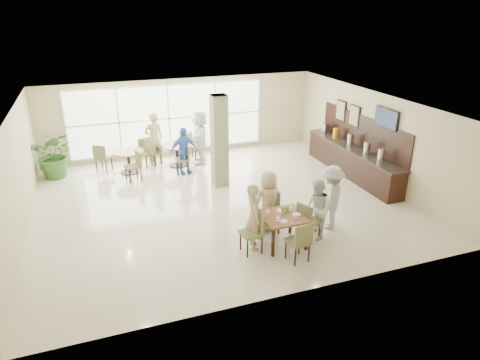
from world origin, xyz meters
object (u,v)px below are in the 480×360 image
object	(u,v)px
teen_left	(254,216)
main_table	(283,219)
teen_standing	(331,198)
teen_right	(317,209)
teen_far	(268,201)
adult_a	(184,151)
potted_plant	(55,154)
adult_standing	(154,139)
round_table_right	(177,150)
adult_b	(200,137)
round_table_left	(128,156)
buffet_counter	(352,159)

from	to	relation	value
teen_left	main_table	bearing A→B (deg)	-92.19
teen_standing	teen_right	bearing A→B (deg)	-16.45
teen_far	adult_a	xyz separation A→B (m)	(-1.11, 4.43, 0.02)
teen_left	adult_a	xyz separation A→B (m)	(-0.45, 5.14, -0.00)
main_table	potted_plant	xyz separation A→B (m)	(-5.08, 6.32, 0.11)
teen_left	adult_a	size ratio (longest dim) A/B	1.00
adult_a	teen_left	bearing A→B (deg)	-95.56
teen_standing	main_table	bearing A→B (deg)	-32.76
main_table	teen_left	bearing A→B (deg)	171.09
teen_far	teen_right	xyz separation A→B (m)	(0.90, -0.79, -0.02)
teen_far	adult_standing	xyz separation A→B (m)	(-1.87, 5.65, 0.16)
round_table_right	teen_left	bearing A→B (deg)	-84.99
main_table	adult_b	bearing A→B (deg)	93.37
teen_left	teen_right	world-z (taller)	teen_left
teen_right	adult_b	size ratio (longest dim) A/B	0.80
round_table_right	teen_standing	distance (m)	6.27
adult_a	adult_b	bearing A→B (deg)	37.10
round_table_right	teen_far	xyz separation A→B (m)	(1.18, -5.22, 0.20)
round_table_right	teen_left	size ratio (longest dim) A/B	0.67
main_table	round_table_left	bearing A→B (deg)	115.60
main_table	round_table_right	bearing A→B (deg)	101.15
round_table_left	adult_standing	size ratio (longest dim) A/B	0.58
teen_far	adult_standing	bearing A→B (deg)	-78.63
round_table_right	teen_far	bearing A→B (deg)	-77.29
main_table	round_table_right	size ratio (longest dim) A/B	0.94
teen_standing	adult_a	distance (m)	5.53
buffet_counter	adult_b	size ratio (longest dim) A/B	2.51
potted_plant	adult_b	bearing A→B (deg)	-2.92
main_table	adult_b	xyz separation A→B (m)	(-0.36, 6.08, 0.27)
main_table	round_table_right	world-z (taller)	same
round_table_left	round_table_right	world-z (taller)	same
round_table_right	teen_standing	bearing A→B (deg)	-64.92
round_table_left	potted_plant	distance (m)	2.28
teen_standing	adult_standing	size ratio (longest dim) A/B	0.89
buffet_counter	potted_plant	size ratio (longest dim) A/B	3.03
adult_standing	teen_left	bearing A→B (deg)	87.53
teen_left	potted_plant	bearing A→B (deg)	42.07
teen_right	adult_a	world-z (taller)	adult_a
round_table_left	buffet_counter	xyz separation A→B (m)	(6.85, -2.69, -0.01)
round_table_right	teen_left	world-z (taller)	teen_left
round_table_left	adult_a	size ratio (longest dim) A/B	0.68
round_table_right	potted_plant	size ratio (longest dim) A/B	0.68
buffet_counter	adult_b	world-z (taller)	buffet_counter
round_table_right	potted_plant	xyz separation A→B (m)	(-3.89, 0.29, 0.21)
adult_standing	round_table_right	bearing A→B (deg)	134.94
adult_standing	potted_plant	bearing A→B (deg)	-10.79
round_table_left	teen_far	xyz separation A→B (m)	(2.83, -5.12, 0.20)
adult_a	adult_standing	size ratio (longest dim) A/B	0.85
adult_b	teen_right	bearing A→B (deg)	30.36
main_table	teen_far	size ratio (longest dim) A/B	0.65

